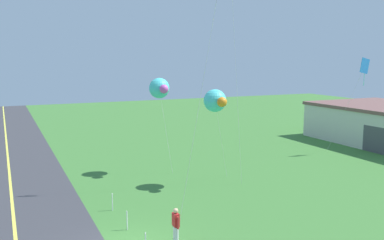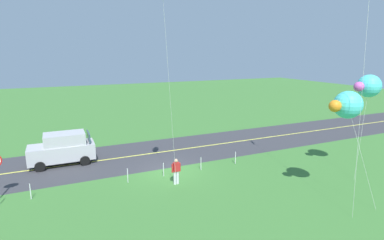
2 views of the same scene
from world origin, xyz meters
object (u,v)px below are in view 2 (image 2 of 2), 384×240
(kite_green_far, at_px, (368,86))
(kite_pink_drift, at_px, (347,105))
(car_suv_foreground, at_px, (63,148))
(person_adult_near, at_px, (176,171))

(kite_green_far, xyz_separation_m, kite_pink_drift, (4.28, 2.04, -0.56))
(car_suv_foreground, relative_size, person_adult_near, 2.75)
(car_suv_foreground, height_order, kite_pink_drift, kite_pink_drift)
(car_suv_foreground, distance_m, person_adult_near, 8.95)
(person_adult_near, bearing_deg, kite_green_far, -163.33)
(car_suv_foreground, height_order, person_adult_near, car_suv_foreground)
(car_suv_foreground, xyz_separation_m, kite_pink_drift, (-13.15, 12.11, 4.08))
(kite_green_far, height_order, kite_pink_drift, kite_green_far)
(person_adult_near, xyz_separation_m, kite_pink_drift, (-7.07, 5.56, 4.37))
(person_adult_near, bearing_deg, car_suv_foreground, -13.28)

